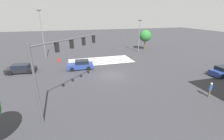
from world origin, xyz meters
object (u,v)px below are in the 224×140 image
Objects in this scene: street_light_pole_b at (139,33)px; pedestrian at (210,89)px; tree_corner_b at (145,36)px; car_1 at (81,65)px; car_2 at (21,69)px; street_light_pole_a at (42,31)px; fire_hydrant at (59,60)px; traffic_signal_mast at (64,55)px.

pedestrian is at bearing 85.53° from street_light_pole_b.
tree_corner_b is (-4.65, -24.26, 2.63)m from pedestrian.
car_2 is (9.19, -0.80, -0.04)m from car_1.
car_1 is at bearing 126.43° from street_light_pole_a.
pedestrian is 1.99× the size of fire_hydrant.
street_light_pole_a is at bearing -2.12° from pedestrian.
street_light_pole_b is 3.96m from tree_corner_b.
street_light_pole_b is (-21.16, 0.28, -1.06)m from street_light_pole_a.
traffic_signal_mast reaches higher than car_1.
street_light_pole_b reaches higher than car_1.
street_light_pole_a reaches higher than street_light_pole_b.
pedestrian is (-15.10, 2.73, -4.23)m from traffic_signal_mast.
car_1 is 0.58× the size of street_light_pole_b.
street_light_pole_b is at bearing 3.62° from traffic_signal_mast.
tree_corner_b reaches higher than car_1.
traffic_signal_mast is at bearing 81.83° from car_1.
street_light_pole_b is at bearing -158.44° from car_2.
pedestrian is 29.80m from street_light_pole_a.
street_light_pole_b reaches higher than fire_hydrant.
tree_corner_b is (-2.94, -2.45, -0.99)m from street_light_pole_b.
fire_hydrant is at bearing -49.94° from car_1.
street_light_pole_b reaches higher than pedestrian.
traffic_signal_mast is at bearing 96.15° from fire_hydrant.
pedestrian reaches higher than car_1.
traffic_signal_mast is 0.70× the size of street_light_pole_a.
fire_hydrant is (18.49, 3.45, -4.15)m from street_light_pole_b.
street_light_pole_a is 1.88× the size of tree_corner_b.
car_1 is 6.28m from fire_hydrant.
street_light_pole_a reaches higher than car_2.
car_2 is 0.86× the size of tree_corner_b.
tree_corner_b is at bearing -145.29° from car_1.
street_light_pole_b reaches higher than car_2.
street_light_pole_b is at bearing -47.96° from pedestrian.
car_2 is 25.40m from street_light_pole_b.
street_light_pole_b is (-23.90, -7.66, 3.89)m from car_2.
car_2 is 9.75m from street_light_pole_a.
street_light_pole_a is at bearing -54.44° from fire_hydrant.
street_light_pole_a is 11.17× the size of fire_hydrant.
street_light_pole_a is at bearing -0.76° from street_light_pole_b.
car_1 is at bearing 178.84° from car_2.
tree_corner_b is (-26.84, -10.11, 2.90)m from car_2.
street_light_pole_a is at bearing -50.58° from car_1.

